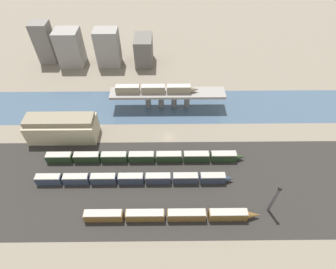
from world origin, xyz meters
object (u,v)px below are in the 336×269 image
Objects in this scene: train_yard_near at (170,215)px; train_yard_mid at (134,179)px; signal_tower at (274,200)px; train_yard_far at (145,157)px; warehouse_building at (62,128)px; train_on_bridge at (156,89)px.

train_yard_mid is (-13.24, 14.47, -0.00)m from train_yard_near.
signal_tower is (46.91, -11.87, 4.99)m from train_yard_mid.
train_yard_near is 0.74× the size of train_yard_far.
warehouse_building is (-35.13, 13.31, 3.37)m from train_yard_far.
warehouse_building is at bearing 159.25° from train_yard_far.
warehouse_building reaches higher than train_yard_mid.
train_on_bridge is 58.50m from train_yard_near.
train_yard_near reaches higher than train_yard_far.
train_yard_mid is 48.65m from signal_tower.
train_on_bridge is at bearing 95.52° from train_yard_near.
train_yard_far is at bearing 71.08° from train_yard_mid.
train_on_bridge is at bearing 26.53° from warehouse_building.
train_on_bridge reaches higher than train_yard_near.
train_on_bridge is 2.70× the size of signal_tower.
train_yard_near is 2.05× the size of warehouse_building.
train_on_bridge is at bearing 79.91° from train_yard_mid.
warehouse_building reaches higher than train_yard_far.
signal_tower reaches higher than train_yard_far.
train_yard_far is 5.54× the size of signal_tower.
warehouse_building is at bearing -153.47° from train_on_bridge.
warehouse_building is (-31.63, 23.51, 3.36)m from train_yard_mid.
signal_tower is (43.42, -22.08, 5.00)m from train_yard_far.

